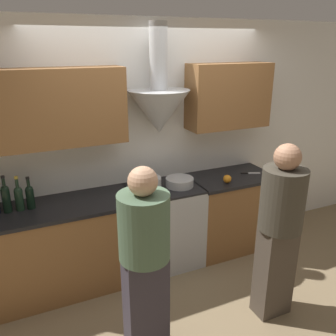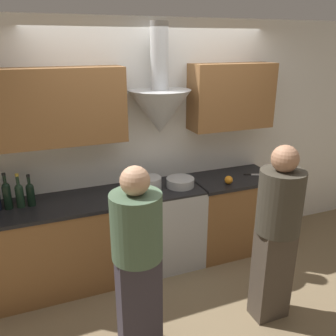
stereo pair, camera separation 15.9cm
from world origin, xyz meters
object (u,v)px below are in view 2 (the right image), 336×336
at_px(stock_pot, 149,183).
at_px(person_foreground_right, 277,229).
at_px(orange_fruit, 229,180).
at_px(stove_range, 165,225).
at_px(mixing_bowl, 180,182).
at_px(person_foreground_left, 137,258).
at_px(wine_bottle_4, 20,194).
at_px(wine_bottle_3, 7,194).
at_px(wine_bottle_5, 30,193).

height_order(stock_pot, person_foreground_right, person_foreground_right).
bearing_deg(orange_fruit, stove_range, 166.56).
height_order(mixing_bowl, person_foreground_left, person_foreground_left).
bearing_deg(stock_pot, person_foreground_left, -112.98).
bearing_deg(stove_range, wine_bottle_4, 178.00).
relative_size(stock_pot, mixing_bowl, 0.86).
height_order(wine_bottle_3, wine_bottle_5, wine_bottle_3).
relative_size(wine_bottle_3, mixing_bowl, 1.17).
bearing_deg(orange_fruit, mixing_bowl, 165.70).
bearing_deg(stove_range, person_foreground_right, -62.91).
distance_m(wine_bottle_4, person_foreground_right, 2.32).
distance_m(stove_range, wine_bottle_5, 1.44).
bearing_deg(person_foreground_left, mixing_bowl, 52.80).
bearing_deg(stove_range, stock_pot, 178.20).
bearing_deg(wine_bottle_3, person_foreground_right, -29.40).
relative_size(wine_bottle_3, person_foreground_left, 0.22).
relative_size(wine_bottle_3, wine_bottle_5, 1.13).
bearing_deg(mixing_bowl, person_foreground_left, -127.20).
bearing_deg(wine_bottle_4, mixing_bowl, -2.94).
distance_m(stove_range, orange_fruit, 0.86).
bearing_deg(wine_bottle_5, wine_bottle_3, 178.64).
bearing_deg(mixing_bowl, person_foreground_right, -69.50).
relative_size(stove_range, person_foreground_left, 0.58).
bearing_deg(stock_pot, mixing_bowl, -6.30).
relative_size(mixing_bowl, orange_fruit, 3.32).
bearing_deg(wine_bottle_5, stock_pot, -2.04).
distance_m(wine_bottle_5, orange_fruit, 2.01).
xyz_separation_m(stove_range, person_foreground_left, (-0.63, -1.08, 0.40)).
xyz_separation_m(wine_bottle_4, orange_fruit, (2.09, -0.21, -0.08)).
relative_size(wine_bottle_3, wine_bottle_4, 1.06).
relative_size(stock_pot, orange_fruit, 2.84).
xyz_separation_m(orange_fruit, person_foreground_right, (-0.10, -0.97, -0.07)).
distance_m(wine_bottle_4, stock_pot, 1.25).
height_order(wine_bottle_5, person_foreground_left, person_foreground_left).
relative_size(wine_bottle_3, stock_pot, 1.37).
xyz_separation_m(stove_range, orange_fruit, (0.68, -0.16, 0.50)).
height_order(stove_range, wine_bottle_5, wine_bottle_5).
bearing_deg(stove_range, wine_bottle_5, 177.99).
bearing_deg(person_foreground_left, person_foreground_right, -2.43).
bearing_deg(wine_bottle_5, person_foreground_left, -58.40).
height_order(stock_pot, mixing_bowl, stock_pot).
height_order(mixing_bowl, person_foreground_right, person_foreground_right).
height_order(stove_range, wine_bottle_3, wine_bottle_3).
height_order(orange_fruit, person_foreground_left, person_foreground_left).
bearing_deg(mixing_bowl, orange_fruit, -14.30).
relative_size(wine_bottle_4, mixing_bowl, 1.10).
xyz_separation_m(wine_bottle_5, mixing_bowl, (1.49, -0.08, -0.08)).
height_order(stove_range, wine_bottle_4, wine_bottle_4).
bearing_deg(person_foreground_left, wine_bottle_4, 124.85).
xyz_separation_m(stove_range, mixing_bowl, (0.17, -0.03, 0.50)).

